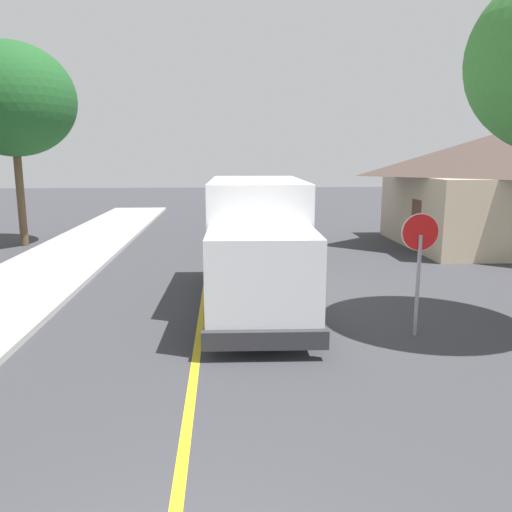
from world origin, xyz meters
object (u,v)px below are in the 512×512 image
object	(u,v)px
box_truck	(257,237)
parked_car_far	(253,204)
parked_car_mid	(264,217)
parked_car_near	(260,234)
street_tree_down_block	(12,100)
house_across_street	(505,186)
stop_sign	(419,251)
parked_car_furthest	(242,196)

from	to	relation	value
box_truck	parked_car_far	xyz separation A→B (m)	(1.03, 19.75, -0.97)
parked_car_far	parked_car_mid	bearing A→B (deg)	-88.79
parked_car_near	street_tree_down_block	distance (m)	11.63
parked_car_mid	house_across_street	bearing A→B (deg)	-24.00
box_truck	stop_sign	size ratio (longest dim) A/B	2.73
street_tree_down_block	box_truck	bearing A→B (deg)	-44.93
parked_car_near	house_across_street	bearing A→B (deg)	6.98
box_truck	house_across_street	xyz separation A→B (m)	(11.08, 8.16, 0.80)
parked_car_furthest	street_tree_down_block	size ratio (longest dim) A/B	0.53
parked_car_furthest	street_tree_down_block	xyz separation A→B (m)	(-10.03, -17.08, 5.28)
parked_car_furthest	parked_car_mid	bearing A→B (deg)	-87.40
street_tree_down_block	parked_car_furthest	bearing A→B (deg)	59.57
parked_car_furthest	house_across_street	size ratio (longest dim) A/B	0.49
parked_car_near	house_across_street	world-z (taller)	house_across_street
parked_car_far	house_across_street	size ratio (longest dim) A/B	0.48
parked_car_mid	parked_car_far	world-z (taller)	same
parked_car_furthest	stop_sign	xyz separation A→B (m)	(2.71, -29.14, 1.06)
box_truck	house_across_street	size ratio (longest dim) A/B	0.79
parked_car_far	street_tree_down_block	size ratio (longest dim) A/B	0.53
parked_car_mid	stop_sign	world-z (taller)	stop_sign
parked_car_near	stop_sign	distance (m)	9.91
house_across_street	parked_car_furthest	bearing A→B (deg)	119.82
street_tree_down_block	house_across_street	bearing A→B (deg)	-3.63
parked_car_mid	parked_car_far	size ratio (longest dim) A/B	1.00
box_truck	parked_car_furthest	size ratio (longest dim) A/B	1.62
parked_car_mid	parked_car_furthest	distance (m)	13.98
box_truck	house_across_street	bearing A→B (deg)	36.38
parked_car_near	parked_car_mid	distance (m)	5.73
stop_sign	house_across_street	size ratio (longest dim) A/B	0.29
stop_sign	parked_car_mid	bearing A→B (deg)	97.79
parked_car_furthest	parked_car_far	bearing A→B (deg)	-85.94
box_truck	stop_sign	distance (m)	4.16
parked_car_far	street_tree_down_block	distance (m)	15.63
parked_car_near	street_tree_down_block	xyz separation A→B (m)	(-10.03, 2.59, 5.28)
stop_sign	street_tree_down_block	world-z (taller)	street_tree_down_block
parked_car_mid	stop_sign	size ratio (longest dim) A/B	1.68
parked_car_mid	house_across_street	size ratio (longest dim) A/B	0.48
stop_sign	street_tree_down_block	size ratio (longest dim) A/B	0.32
box_truck	stop_sign	xyz separation A→B (m)	(3.25, -2.60, 0.09)
parked_car_near	parked_car_far	bearing A→B (deg)	87.84
parked_car_far	street_tree_down_block	world-z (taller)	street_tree_down_block
box_truck	stop_sign	world-z (taller)	box_truck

